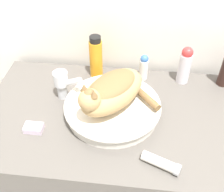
# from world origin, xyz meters

# --- Properties ---
(wall_back) EXTENTS (8.00, 0.05, 2.40)m
(wall_back) POSITION_xyz_m (0.00, 0.69, 1.20)
(wall_back) COLOR silver
(wall_back) RESTS_ON ground_plane
(vanity_counter) EXTENTS (1.13, 0.63, 0.89)m
(vanity_counter) POSITION_xyz_m (0.00, 0.32, 0.44)
(vanity_counter) COLOR #56514C
(vanity_counter) RESTS_ON ground_plane
(sink_basin) EXTENTS (0.38, 0.38, 0.06)m
(sink_basin) POSITION_xyz_m (-0.03, 0.32, 0.92)
(sink_basin) COLOR white
(sink_basin) RESTS_ON vanity_counter
(cat) EXTENTS (0.34, 0.34, 0.16)m
(cat) POSITION_xyz_m (-0.04, 0.31, 1.01)
(cat) COLOR tan
(cat) RESTS_ON sink_basin
(faucet) EXTENTS (0.13, 0.07, 0.13)m
(faucet) POSITION_xyz_m (-0.25, 0.39, 0.96)
(faucet) COLOR silver
(faucet) RESTS_ON vanity_counter
(deodorant_stick) EXTENTS (0.04, 0.04, 0.13)m
(deodorant_stick) POSITION_xyz_m (0.08, 0.56, 0.95)
(deodorant_stick) COLOR white
(deodorant_stick) RESTS_ON vanity_counter
(shampoo_bottle_tall) EXTENTS (0.06, 0.06, 0.20)m
(shampoo_bottle_tall) POSITION_xyz_m (-0.13, 0.56, 0.99)
(shampoo_bottle_tall) COLOR orange
(shampoo_bottle_tall) RESTS_ON vanity_counter
(lotion_bottle_white) EXTENTS (0.05, 0.05, 0.18)m
(lotion_bottle_white) POSITION_xyz_m (0.26, 0.56, 0.98)
(lotion_bottle_white) COLOR silver
(lotion_bottle_white) RESTS_ON vanity_counter
(cream_tube) EXTENTS (0.14, 0.09, 0.04)m
(cream_tube) POSITION_xyz_m (0.16, 0.09, 0.90)
(cream_tube) COLOR silver
(cream_tube) RESTS_ON vanity_counter
(soap_bar) EXTENTS (0.07, 0.05, 0.02)m
(soap_bar) POSITION_xyz_m (-0.32, 0.20, 0.90)
(soap_bar) COLOR silver
(soap_bar) RESTS_ON vanity_counter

